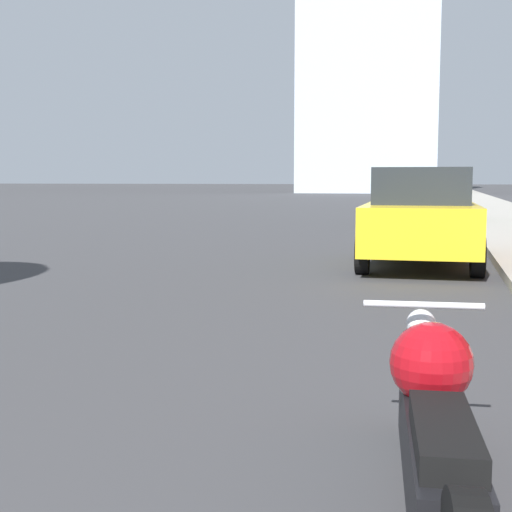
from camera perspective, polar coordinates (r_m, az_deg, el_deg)
sidewalk at (r=38.66m, az=17.97°, el=3.85°), size 3.08×240.00×0.15m
motorcycle at (r=3.12m, az=14.09°, el=-13.60°), size 0.62×2.67×0.82m
parked_car_yellow at (r=12.11m, az=13.01°, el=3.04°), size 1.94×4.00×1.63m
parked_car_green at (r=23.56m, az=13.77°, el=4.33°), size 2.07×4.01×1.49m
parked_car_white at (r=34.68m, az=13.69°, el=4.92°), size 1.92×4.25×1.59m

